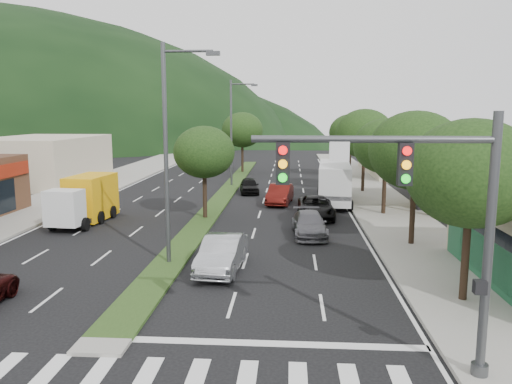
# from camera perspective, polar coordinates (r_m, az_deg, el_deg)

# --- Properties ---
(ground) EXTENTS (160.00, 160.00, 0.00)m
(ground) POSITION_cam_1_polar(r_m,az_deg,el_deg) (16.65, -16.72, -16.05)
(ground) COLOR black
(ground) RESTS_ON ground
(sidewalk_right) EXTENTS (5.00, 90.00, 0.15)m
(sidewalk_right) POSITION_cam_1_polar(r_m,az_deg,el_deg) (40.26, 13.77, -1.07)
(sidewalk_right) COLOR gray
(sidewalk_right) RESTS_ON ground
(sidewalk_left) EXTENTS (6.00, 90.00, 0.15)m
(sidewalk_left) POSITION_cam_1_polar(r_m,az_deg,el_deg) (43.80, -21.24, -0.63)
(sidewalk_left) COLOR gray
(sidewalk_left) RESTS_ON ground
(median) EXTENTS (1.60, 56.00, 0.12)m
(median) POSITION_cam_1_polar(r_m,az_deg,el_deg) (42.98, -3.58, -0.22)
(median) COLOR #223B15
(median) RESTS_ON ground
(crosswalk) EXTENTS (19.00, 2.20, 0.01)m
(crosswalk) POSITION_cam_1_polar(r_m,az_deg,el_deg) (14.99, -19.54, -19.11)
(crosswalk) COLOR silver
(crosswalk) RESTS_ON ground
(traffic_signal) EXTENTS (6.12, 0.40, 7.00)m
(traffic_signal) POSITION_cam_1_polar(r_m,az_deg,el_deg) (13.19, 19.03, -1.52)
(traffic_signal) COLOR #47494C
(traffic_signal) RESTS_ON ground
(gas_canopy) EXTENTS (12.20, 8.20, 5.25)m
(gas_canopy) POSITION_cam_1_polar(r_m,az_deg,el_deg) (38.55, 24.38, 4.80)
(gas_canopy) COLOR silver
(gas_canopy) RESTS_ON ground
(bldg_left_far) EXTENTS (9.00, 14.00, 4.60)m
(bldg_left_far) POSITION_cam_1_polar(r_m,az_deg,el_deg) (54.18, -23.11, 3.38)
(bldg_left_far) COLOR beige
(bldg_left_far) RESTS_ON ground
(bldg_right_far) EXTENTS (10.00, 16.00, 5.20)m
(bldg_right_far) POSITION_cam_1_polar(r_m,az_deg,el_deg) (59.87, 17.41, 4.44)
(bldg_right_far) COLOR beige
(bldg_right_far) RESTS_ON ground
(tree_r_a) EXTENTS (4.60, 4.60, 6.63)m
(tree_r_a) POSITION_cam_1_polar(r_m,az_deg,el_deg) (19.29, 23.36, 1.95)
(tree_r_a) COLOR black
(tree_r_a) RESTS_ON sidewalk_right
(tree_r_b) EXTENTS (4.80, 4.80, 6.94)m
(tree_r_b) POSITION_cam_1_polar(r_m,az_deg,el_deg) (26.91, 17.78, 4.52)
(tree_r_b) COLOR black
(tree_r_b) RESTS_ON sidewalk_right
(tree_r_c) EXTENTS (4.40, 4.40, 6.48)m
(tree_r_c) POSITION_cam_1_polar(r_m,az_deg,el_deg) (34.73, 14.63, 5.10)
(tree_r_c) COLOR black
(tree_r_c) RESTS_ON sidewalk_right
(tree_r_d) EXTENTS (5.00, 5.00, 7.17)m
(tree_r_d) POSITION_cam_1_polar(r_m,az_deg,el_deg) (44.56, 12.29, 6.54)
(tree_r_d) COLOR black
(tree_r_d) RESTS_ON sidewalk_right
(tree_r_e) EXTENTS (4.60, 4.60, 6.71)m
(tree_r_e) POSITION_cam_1_polar(r_m,az_deg,el_deg) (54.48, 10.76, 6.70)
(tree_r_e) COLOR black
(tree_r_e) RESTS_ON sidewalk_right
(tree_med_near) EXTENTS (4.00, 4.00, 6.02)m
(tree_med_near) POSITION_cam_1_polar(r_m,az_deg,el_deg) (32.64, -5.95, 4.54)
(tree_med_near) COLOR black
(tree_med_near) RESTS_ON median
(tree_med_far) EXTENTS (4.80, 4.80, 6.94)m
(tree_med_far) POSITION_cam_1_polar(r_m,az_deg,el_deg) (58.36, -1.58, 7.11)
(tree_med_far) COLOR black
(tree_med_far) RESTS_ON median
(streetlight_near) EXTENTS (2.60, 0.25, 10.00)m
(streetlight_near) POSITION_cam_1_polar(r_m,az_deg,el_deg) (22.75, -9.79, 5.45)
(streetlight_near) COLOR #47494C
(streetlight_near) RESTS_ON ground
(streetlight_mid) EXTENTS (2.60, 0.25, 10.00)m
(streetlight_mid) POSITION_cam_1_polar(r_m,az_deg,el_deg) (47.39, -2.61, 7.36)
(streetlight_mid) COLOR #47494C
(streetlight_mid) RESTS_ON ground
(sedan_silver) EXTENTS (1.95, 4.76, 1.53)m
(sedan_silver) POSITION_cam_1_polar(r_m,az_deg,el_deg) (22.37, -3.91, -7.04)
(sedan_silver) COLOR #B0B3B9
(sedan_silver) RESTS_ON ground
(car_queue_a) EXTENTS (2.06, 4.08, 1.33)m
(car_queue_a) POSITION_cam_1_polar(r_m,az_deg,el_deg) (43.58, -0.76, 0.73)
(car_queue_a) COLOR black
(car_queue_a) RESTS_ON ground
(car_queue_b) EXTENTS (2.10, 4.68, 1.33)m
(car_queue_b) POSITION_cam_1_polar(r_m,az_deg,el_deg) (28.70, 6.11, -3.67)
(car_queue_b) COLOR #55545A
(car_queue_b) RESTS_ON ground
(car_queue_c) EXTENTS (2.15, 4.76, 1.51)m
(car_queue_c) POSITION_cam_1_polar(r_m,az_deg,el_deg) (38.49, 2.76, -0.25)
(car_queue_c) COLOR #55120E
(car_queue_c) RESTS_ON ground
(car_queue_d) EXTENTS (2.38, 5.11, 1.42)m
(car_queue_d) POSITION_cam_1_polar(r_m,az_deg,el_deg) (33.61, 6.84, -1.74)
(car_queue_d) COLOR black
(car_queue_d) RESTS_ON ground
(box_truck) EXTENTS (2.72, 6.16, 2.96)m
(box_truck) POSITION_cam_1_polar(r_m,az_deg,el_deg) (33.58, -18.84, -0.97)
(box_truck) COLOR silver
(box_truck) RESTS_ON ground
(motorhome) EXTENTS (3.10, 8.31, 3.13)m
(motorhome) POSITION_cam_1_polar(r_m,az_deg,el_deg) (38.82, 8.95, 1.09)
(motorhome) COLOR silver
(motorhome) RESTS_ON ground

